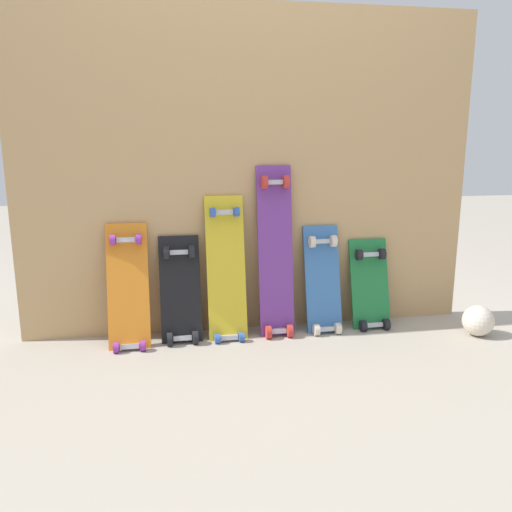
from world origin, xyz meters
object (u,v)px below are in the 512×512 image
object	(u,v)px
skateboard_purple	(276,257)
rubber_ball	(478,321)
skateboard_black	(181,295)
skateboard_green	(370,290)
skateboard_orange	(128,293)
skateboard_blue	(323,285)
skateboard_yellow	(226,275)

from	to	relation	value
skateboard_purple	rubber_ball	xyz separation A→B (m)	(1.07, -0.26, -0.34)
skateboard_black	skateboard_green	size ratio (longest dim) A/B	1.09
skateboard_orange	skateboard_blue	world-z (taller)	skateboard_orange
skateboard_blue	rubber_ball	size ratio (longest dim) A/B	3.84
skateboard_orange	skateboard_yellow	xyz separation A→B (m)	(0.51, 0.02, 0.07)
skateboard_blue	rubber_ball	distance (m)	0.85
skateboard_black	skateboard_purple	distance (m)	0.55
skateboard_blue	rubber_ball	xyz separation A→B (m)	(0.80, -0.25, -0.17)
skateboard_purple	skateboard_yellow	bearing A→B (deg)	-177.99
skateboard_purple	skateboard_green	bearing A→B (deg)	-0.13
skateboard_yellow	skateboard_blue	distance (m)	0.54
skateboard_orange	skateboard_purple	bearing A→B (deg)	2.29
skateboard_purple	rubber_ball	world-z (taller)	skateboard_purple
skateboard_yellow	skateboard_black	bearing A→B (deg)	-179.66
skateboard_black	skateboard_blue	xyz separation A→B (m)	(0.78, 0.00, 0.01)
skateboard_orange	rubber_ball	distance (m)	1.87
skateboard_black	rubber_ball	xyz separation A→B (m)	(1.58, -0.24, -0.16)
skateboard_yellow	skateboard_blue	world-z (taller)	skateboard_yellow
skateboard_green	rubber_ball	bearing A→B (deg)	-26.13
skateboard_orange	rubber_ball	world-z (taller)	skateboard_orange
skateboard_purple	rubber_ball	bearing A→B (deg)	-13.48
skateboard_purple	skateboard_blue	bearing A→B (deg)	-1.74
skateboard_yellow	skateboard_blue	xyz separation A→B (m)	(0.54, 0.00, -0.08)
skateboard_purple	rubber_ball	size ratio (longest dim) A/B	5.79
skateboard_orange	skateboard_yellow	bearing A→B (deg)	2.43
skateboard_purple	skateboard_blue	distance (m)	0.32
skateboard_blue	rubber_ball	world-z (taller)	skateboard_blue
skateboard_black	skateboard_purple	world-z (taller)	skateboard_purple
rubber_ball	skateboard_yellow	bearing A→B (deg)	169.57
skateboard_purple	skateboard_blue	xyz separation A→B (m)	(0.27, -0.01, -0.17)
skateboard_blue	skateboard_green	world-z (taller)	skateboard_blue
skateboard_orange	skateboard_green	distance (m)	1.33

